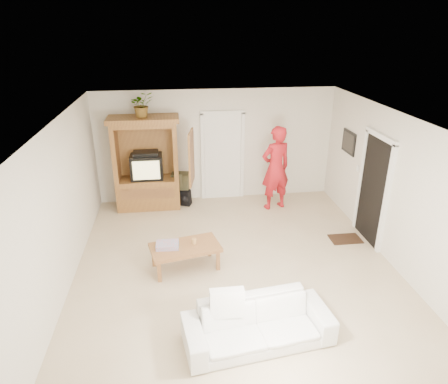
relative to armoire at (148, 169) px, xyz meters
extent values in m
plane|color=tan|center=(1.58, -2.66, -0.91)|extent=(6.00, 6.00, 0.00)
plane|color=white|center=(1.58, -2.66, 1.69)|extent=(6.00, 6.00, 0.00)
plane|color=silver|center=(1.58, 0.34, 0.39)|extent=(5.50, 0.00, 5.50)
plane|color=silver|center=(1.58, -5.66, 0.39)|extent=(5.50, 0.00, 5.50)
plane|color=silver|center=(-1.17, -2.66, 0.39)|extent=(0.00, 6.00, 6.00)
plane|color=silver|center=(4.33, -2.66, 0.39)|extent=(0.00, 6.00, 6.00)
cube|color=olive|center=(-0.02, -0.01, -0.56)|extent=(1.40, 0.60, 0.70)
cube|color=olive|center=(-0.67, -0.01, 0.39)|extent=(0.10, 0.60, 1.20)
cube|color=olive|center=(0.63, -0.01, 0.39)|extent=(0.10, 0.60, 1.20)
cube|color=olive|center=(-0.02, 0.26, 0.39)|extent=(1.40, 0.06, 1.20)
cube|color=olive|center=(-0.02, -0.01, 1.04)|extent=(1.40, 0.60, 0.10)
cube|color=olive|center=(-0.02, -0.01, 1.14)|extent=(1.52, 0.68, 0.10)
cube|color=olive|center=(0.96, -0.48, 0.39)|extent=(0.16, 0.67, 1.15)
cube|color=black|center=(-0.02, 0.02, 0.07)|extent=(0.70, 0.52, 0.55)
cube|color=tan|center=(-0.02, -0.25, 0.07)|extent=(0.58, 0.02, 0.42)
cube|color=black|center=(-0.02, -0.01, 0.38)|extent=(0.55, 0.35, 0.08)
cube|color=brown|center=(-0.02, -0.30, -0.46)|extent=(1.19, 0.03, 0.25)
cube|color=white|center=(1.73, 0.31, 0.11)|extent=(0.85, 0.05, 2.04)
cube|color=black|center=(4.30, -2.06, 0.11)|extent=(0.05, 0.90, 2.04)
cube|color=black|center=(4.31, -0.76, 0.69)|extent=(0.03, 0.60, 0.48)
cube|color=#382316|center=(3.88, -2.06, -0.90)|extent=(0.60, 0.40, 0.02)
imported|color=#4C7238|center=(-0.02, -0.03, 1.46)|extent=(0.59, 0.55, 0.53)
imported|color=#B3171F|center=(2.83, -0.42, 0.05)|extent=(0.80, 0.64, 1.92)
imported|color=silver|center=(1.60, -4.51, -0.62)|extent=(2.04, 1.02, 0.57)
cube|color=brown|center=(0.71, -2.65, -0.51)|extent=(1.28, 0.87, 0.06)
cube|color=brown|center=(0.27, -2.99, -0.72)|extent=(0.08, 0.08, 0.37)
cube|color=brown|center=(0.16, -2.52, -0.72)|extent=(0.08, 0.08, 0.37)
cube|color=brown|center=(1.26, -2.77, -0.72)|extent=(0.08, 0.08, 0.37)
cube|color=brown|center=(1.16, -2.30, -0.72)|extent=(0.08, 0.08, 0.37)
cube|color=#E34B52|center=(0.42, -2.65, -0.43)|extent=(0.39, 0.29, 0.08)
cylinder|color=tan|center=(0.87, -2.59, -0.42)|extent=(0.08, 0.08, 0.10)
camera|label=1|loc=(0.63, -8.58, 3.05)|focal=32.00mm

